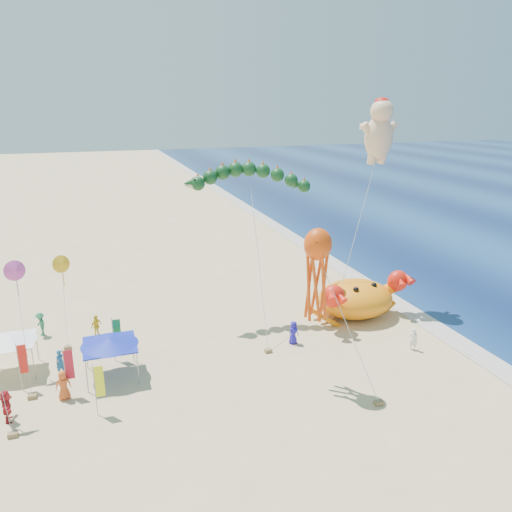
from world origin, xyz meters
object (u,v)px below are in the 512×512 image
Objects in this scene: octopus_kite at (317,268)px; canopy_blue at (109,342)px; cherub_kite at (380,129)px; dragon_kite at (249,182)px; crab_inflatable at (356,298)px; canopy_white at (10,339)px.

octopus_kite reaches higher than canopy_blue.
dragon_kite is at bearing 177.88° from cherub_kite.
dragon_kite reaches higher than crab_inflatable.
octopus_kite is (-7.60, -8.11, 6.00)m from crab_inflatable.
crab_inflatable is 0.85× the size of octopus_kite.
dragon_kite reaches higher than octopus_kite.
dragon_kite reaches higher than canopy_blue.
crab_inflatable reaches higher than canopy_blue.
crab_inflatable is 0.70× the size of dragon_kite.
octopus_kite reaches higher than crab_inflatable.
dragon_kite is 11.63m from cherub_kite.
dragon_kite is 3.75× the size of canopy_white.
dragon_kite is at bearing 93.07° from octopus_kite.
canopy_blue is at bearing -150.48° from dragon_kite.
canopy_blue is at bearing -164.86° from cherub_kite.
crab_inflatable is at bearing -135.61° from cherub_kite.
crab_inflatable is 2.61× the size of canopy_white.
canopy_white is (-28.52, -3.56, -12.44)m from cherub_kite.
crab_inflatable is at bearing 1.83° from canopy_white.
cherub_kite is 16.68m from octopus_kite.
cherub_kite is 26.38m from canopy_blue.
octopus_kite is at bearing -133.81° from cherub_kite.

